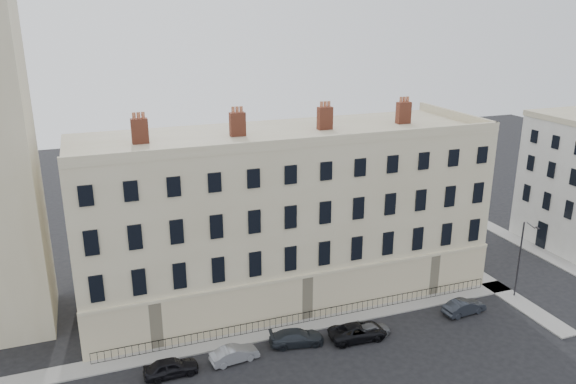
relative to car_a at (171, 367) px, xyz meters
name	(u,v)px	position (x,y,z in m)	size (l,w,h in m)	color
ground	(405,342)	(18.08, -2.18, -0.67)	(160.00, 160.00, 0.00)	black
terrace	(283,214)	(12.12, 9.78, 6.83)	(36.22, 12.22, 17.00)	#BEB28D
pavement_terrace	(266,333)	(8.08, 2.82, -0.61)	(48.00, 2.00, 0.12)	gray
pavement_east_return	(476,274)	(31.08, 5.82, -0.61)	(2.00, 24.00, 0.12)	gray
pavement_adjacent	(540,252)	(41.08, 7.82, -0.61)	(2.00, 20.00, 0.12)	gray
railings	(309,317)	(12.08, 3.22, -0.11)	(35.00, 0.04, 0.96)	black
car_a	(171,367)	(0.00, 0.00, 0.00)	(1.57, 3.91, 1.33)	black
car_b	(234,354)	(4.73, 0.08, -0.06)	(1.28, 3.67, 1.21)	gray
car_c	(297,337)	(9.89, 0.54, -0.04)	(1.75, 4.31, 1.25)	#21262C
car_d	(358,331)	(14.78, -0.41, -0.01)	(2.17, 4.70, 1.31)	black
car_e	(371,330)	(15.92, -0.46, -0.10)	(1.33, 3.32, 1.13)	slate
car_f	(464,307)	(25.22, -0.06, -0.02)	(1.37, 3.92, 1.29)	#22252D
streetlamp	(521,256)	(31.54, 0.77, 3.39)	(0.56, 1.55, 7.32)	#2A292E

